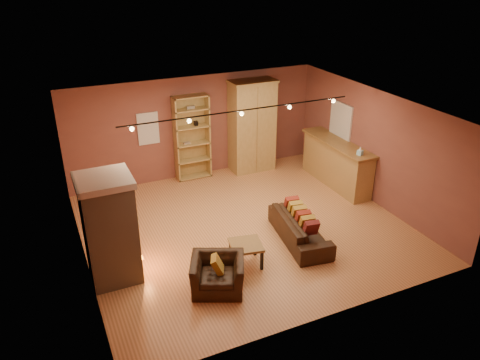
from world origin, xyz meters
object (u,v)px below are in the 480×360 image
coffee_table (246,247)px  loveseat (300,224)px  bookcase (191,136)px  fireplace (110,229)px  armchair (217,269)px  armoire (252,126)px  bar_counter (337,163)px

coffee_table → loveseat: bearing=12.4°
bookcase → fireplace: bearing=-127.7°
armchair → coffee_table: (0.80, 0.48, -0.03)m
bookcase → coffee_table: bearing=-95.4°
fireplace → armoire: bearing=37.3°
fireplace → loveseat: (3.90, -0.36, -0.66)m
fireplace → bar_counter: 6.47m
loveseat → armchair: size_ratio=1.79×
fireplace → armchair: (1.66, -1.16, -0.63)m
bookcase → armchair: 5.10m
bar_counter → loveseat: bar_counter is taller
fireplace → armchair: bearing=-35.0°
fireplace → armchair: fireplace is taller
armchair → loveseat: bearing=43.9°
bookcase → loveseat: bookcase is taller
loveseat → armchair: (-2.24, -0.80, 0.02)m
coffee_table → bar_counter: bearing=31.7°
fireplace → armchair: size_ratio=1.85×
bar_counter → loveseat: bearing=-139.2°
loveseat → armoire: bearing=-1.7°
armoire → coffee_table: size_ratio=3.58×
bar_counter → coffee_table: (-3.78, -2.33, -0.22)m
armoire → bar_counter: size_ratio=1.02×
fireplace → coffee_table: 2.64m
bar_counter → coffee_table: bar_counter is taller
armoire → bar_counter: (1.63, -1.86, -0.69)m
bookcase → armoire: 1.75m
fireplace → bookcase: (2.88, 3.73, 0.13)m
bookcase → coffee_table: 4.50m
bookcase → bar_counter: size_ratio=0.92×
bookcase → loveseat: 4.29m
armoire → bar_counter: 2.57m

